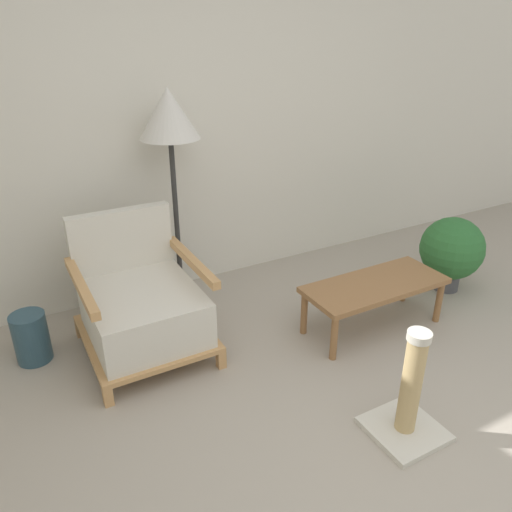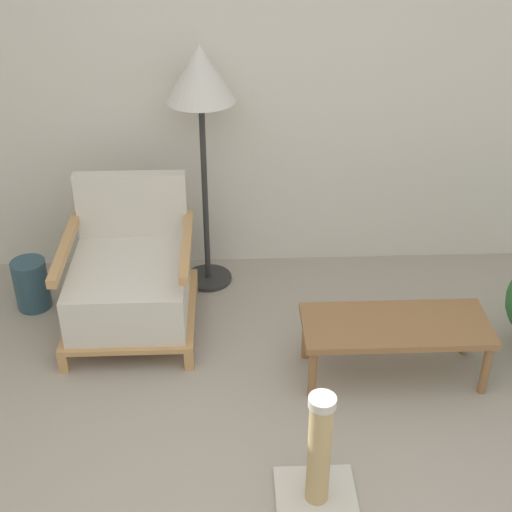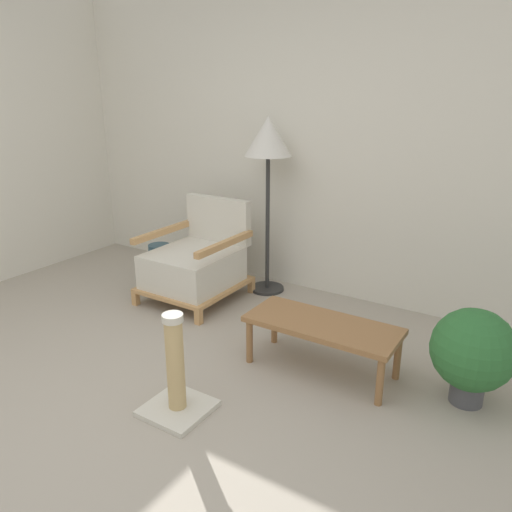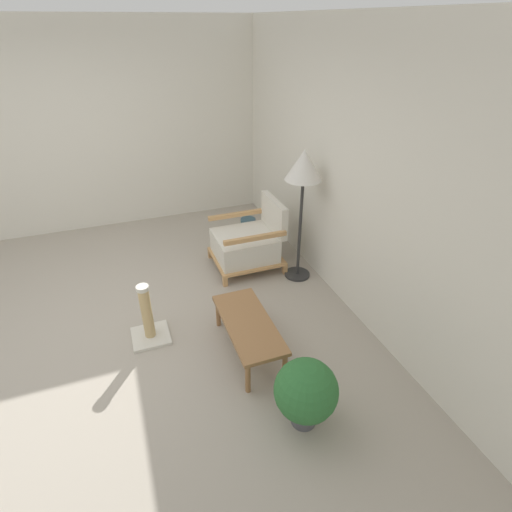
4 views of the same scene
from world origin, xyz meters
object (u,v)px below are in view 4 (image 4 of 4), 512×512
coffee_table (248,326)px  scratching_post (148,321)px  armchair (248,243)px  floor_lamp (304,172)px  vase (248,229)px  potted_plant (306,392)px

coffee_table → scratching_post: 0.96m
coffee_table → armchair: bearing=160.7°
floor_lamp → vase: (-1.05, -0.25, -1.12)m
armchair → coffee_table: (1.41, -0.49, -0.02)m
coffee_table → vase: size_ratio=3.07×
scratching_post → potted_plant: bearing=35.4°
armchair → potted_plant: 2.29m
vase → scratching_post: 2.17m
armchair → scratching_post: size_ratio=1.37×
potted_plant → scratching_post: size_ratio=0.96×
coffee_table → vase: (-2.03, 0.71, -0.14)m
coffee_table → potted_plant: potted_plant is taller
floor_lamp → scratching_post: (0.49, -1.78, -1.07)m
armchair → coffee_table: armchair is taller
floor_lamp → vase: floor_lamp is taller
armchair → potted_plant: size_ratio=1.43×
armchair → potted_plant: armchair is taller
coffee_table → potted_plant: size_ratio=1.67×
coffee_table → scratching_post: size_ratio=1.61×
armchair → coffee_table: size_ratio=0.85×
floor_lamp → coffee_table: size_ratio=1.57×
scratching_post → vase: bearing=135.2°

